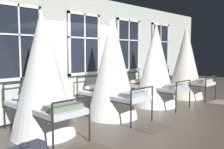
# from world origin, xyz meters

# --- Properties ---
(ground) EXTENTS (23.99, 23.99, 0.00)m
(ground) POSITION_xyz_m (0.00, 0.00, 0.00)
(ground) COLOR brown
(back_wall_with_windows) EXTENTS (12.99, 0.10, 3.30)m
(back_wall_with_windows) POSITION_xyz_m (0.00, 1.24, 1.65)
(back_wall_with_windows) COLOR #B2B7AD
(back_wall_with_windows) RESTS_ON ground
(window_bank) EXTENTS (8.87, 0.10, 2.73)m
(window_bank) POSITION_xyz_m (0.00, 1.12, 1.11)
(window_bank) COLOR black
(window_bank) RESTS_ON ground
(cot_second) EXTENTS (1.32, 1.98, 2.57)m
(cot_second) POSITION_xyz_m (-1.97, 0.04, 1.25)
(cot_second) COLOR black
(cot_second) RESTS_ON ground
(cot_third) EXTENTS (1.32, 1.97, 2.66)m
(cot_third) POSITION_xyz_m (-0.00, 0.00, 1.29)
(cot_third) COLOR black
(cot_third) RESTS_ON ground
(cot_fourth) EXTENTS (1.32, 1.97, 2.61)m
(cot_fourth) POSITION_xyz_m (1.90, -0.01, 1.27)
(cot_fourth) COLOR black
(cot_fourth) RESTS_ON ground
(cot_fifth) EXTENTS (1.32, 1.97, 2.65)m
(cot_fifth) POSITION_xyz_m (3.82, -0.01, 1.29)
(cot_fifth) COLOR black
(cot_fifth) RESTS_ON ground
(rug_third) EXTENTS (0.81, 0.57, 0.01)m
(rug_third) POSITION_xyz_m (0.00, -1.32, 0.01)
(rug_third) COLOR brown
(rug_third) RESTS_ON ground
(rug_fifth) EXTENTS (0.81, 0.58, 0.01)m
(rug_fifth) POSITION_xyz_m (3.86, -1.32, 0.01)
(rug_fifth) COLOR #8E7A5B
(rug_fifth) RESTS_ON ground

